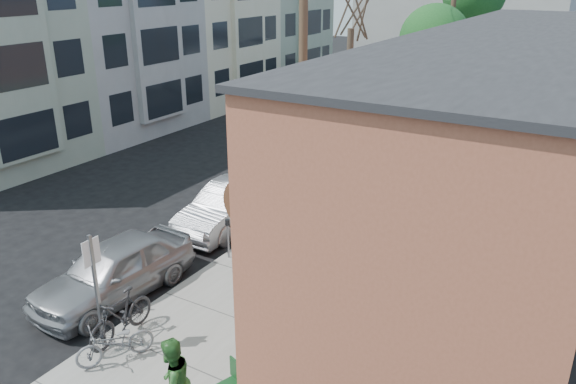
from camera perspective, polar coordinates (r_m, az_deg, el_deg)
The scene contains 24 objects.
ground at distance 18.05m, azimuth -12.72°, elevation -5.81°, with size 120.00×120.00×0.00m, color black.
sidewalk at distance 24.87m, azimuth 12.33°, elevation 2.10°, with size 4.50×58.00×0.15m, color gray.
cafe_building at distance 17.29m, azimuth 21.51°, elevation 3.80°, with size 6.60×20.20×6.61m.
apartment_row at distance 34.63m, azimuth -12.12°, elevation 15.02°, with size 6.30×32.00×9.00m.
sign_post at distance 13.03m, azimuth -18.97°, elevation -8.61°, with size 0.07×0.45×2.80m.
parking_meter_near at distance 16.61m, azimuth -6.14°, elevation -4.07°, with size 0.14×0.14×1.24m.
parking_meter_far at distance 23.24m, azimuth 5.99°, elevation 3.48°, with size 0.14×0.14×1.24m.
utility_pole_near at distance 18.56m, azimuth 1.38°, elevation 13.09°, with size 3.57×0.28×10.00m.
utility_pole_far at distance 34.67m, azimuth 16.27°, elevation 16.07°, with size 1.80×0.28×10.00m.
tree_bare at distance 21.28m, azimuth 6.07°, elevation 8.00°, with size 0.24×0.24×6.10m.
tree_leafy_mid at distance 30.54m, azimuth 14.65°, elevation 14.71°, with size 3.59×3.59×6.53m.
patio_chair_a at distance 12.53m, azimuth -1.97°, elevation -15.42°, with size 0.50×0.50×0.88m, color #113E1A, non-canonical shape.
patron_grey at distance 15.60m, azimuth 6.49°, elevation -6.09°, with size 0.57×0.37×1.56m, color gray.
patron_green at distance 11.08m, azimuth -11.72°, elevation -18.49°, with size 0.89×0.69×1.83m, color #316E2C.
cyclist at distance 15.48m, azimuth 0.06°, elevation -6.17°, with size 1.00×0.58×1.55m, color maroon.
cyclist_bike at distance 15.62m, azimuth 0.06°, elevation -7.14°, with size 0.63×1.81×0.95m, color black.
parked_bike_a at distance 13.76m, azimuth -16.62°, elevation -11.96°, with size 0.54×1.93×1.16m, color black.
parked_bike_b at distance 13.15m, azimuth -17.16°, elevation -14.48°, with size 0.59×1.70×0.89m, color slate.
car_0 at distance 15.60m, azimuth -17.24°, elevation -7.57°, with size 1.86×4.63×1.58m, color #9A9BA1.
car_1 at distance 18.99m, azimuth -5.98°, elevation -1.42°, with size 1.61×4.61×1.52m, color #A1A2A9.
car_2 at distance 23.70m, azimuth 1.15°, elevation 3.58°, with size 2.34×5.75×1.67m, color black.
car_3 at distance 29.03m, azimuth 7.94°, elevation 6.71°, with size 2.72×5.89×1.64m, color gray.
car_4 at distance 34.15m, azimuth 11.99°, elevation 8.51°, with size 1.55×4.43×1.46m, color #95969C.
bus at distance 38.73m, azimuth 8.93°, elevation 11.51°, with size 2.68×11.44×3.19m, color white.
Camera 1 is at (11.37, -11.44, 8.10)m, focal length 35.00 mm.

